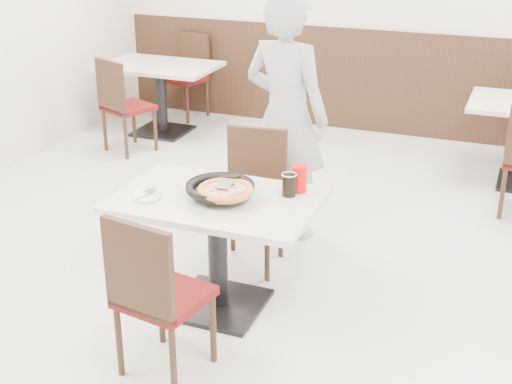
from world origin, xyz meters
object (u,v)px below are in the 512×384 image
(red_cup, at_px, (299,179))
(bg_chair_left_far, at_px, (185,77))
(diner_person, at_px, (286,117))
(bg_table_left, at_px, (161,99))
(main_table, at_px, (218,254))
(chair_far, at_px, (249,203))
(pizza_pan, at_px, (220,191))
(chair_near, at_px, (164,293))
(cola_glass, at_px, (289,185))
(bg_chair_left_near, at_px, (128,105))
(side_plate, at_px, (147,197))
(pizza, at_px, (226,193))

(red_cup, bearing_deg, bg_chair_left_far, 126.37)
(diner_person, bearing_deg, bg_table_left, -30.20)
(main_table, xyz_separation_m, diner_person, (0.02, 1.19, 0.54))
(chair_far, height_order, pizza_pan, chair_far)
(main_table, relative_size, pizza_pan, 3.40)
(chair_near, xyz_separation_m, pizza_pan, (0.02, 0.68, 0.32))
(red_cup, bearing_deg, chair_far, 145.52)
(chair_near, bearing_deg, bg_chair_left_far, 125.13)
(diner_person, height_order, bg_chair_left_far, diner_person)
(cola_glass, height_order, bg_chair_left_far, bg_chair_left_far)
(diner_person, distance_m, bg_table_left, 2.81)
(diner_person, bearing_deg, chair_far, 97.27)
(diner_person, bearing_deg, cola_glass, 121.87)
(bg_table_left, height_order, bg_chair_left_near, bg_chair_left_near)
(side_plate, xyz_separation_m, bg_chair_left_far, (-1.68, 3.80, -0.28))
(chair_far, height_order, diner_person, diner_person)
(red_cup, bearing_deg, pizza_pan, -146.13)
(cola_glass, distance_m, bg_chair_left_near, 3.30)
(chair_far, bearing_deg, bg_table_left, -55.46)
(chair_far, xyz_separation_m, cola_glass, (0.42, -0.40, 0.34))
(chair_near, distance_m, side_plate, 0.70)
(red_cup, bearing_deg, bg_table_left, 131.75)
(main_table, distance_m, pizza, 0.44)
(red_cup, xyz_separation_m, bg_chair_left_near, (-2.47, 2.11, -0.35))
(pizza, bearing_deg, chair_near, -97.05)
(pizza, height_order, bg_chair_left_near, bg_chair_left_near)
(chair_near, height_order, chair_far, same)
(pizza_pan, xyz_separation_m, red_cup, (0.40, 0.27, 0.04))
(chair_near, height_order, pizza, chair_near)
(main_table, distance_m, cola_glass, 0.62)
(red_cup, relative_size, bg_chair_left_near, 0.17)
(cola_glass, height_order, bg_table_left, cola_glass)
(cola_glass, distance_m, diner_person, 1.08)
(chair_far, height_order, bg_table_left, chair_far)
(cola_glass, xyz_separation_m, diner_person, (-0.37, 1.00, 0.10))
(pizza_pan, height_order, bg_table_left, pizza_pan)
(main_table, relative_size, chair_near, 1.26)
(main_table, relative_size, chair_far, 1.26)
(chair_far, distance_m, diner_person, 0.75)
(bg_table_left, bearing_deg, red_cup, -48.25)
(chair_near, xyz_separation_m, bg_chair_left_near, (-2.05, 3.06, 0.00))
(pizza_pan, xyz_separation_m, bg_table_left, (-2.06, 3.02, -0.42))
(pizza_pan, height_order, bg_chair_left_far, bg_chair_left_far)
(red_cup, height_order, diner_person, diner_person)
(side_plate, bearing_deg, bg_chair_left_near, 123.25)
(chair_far, distance_m, bg_chair_left_far, 3.67)
(diner_person, height_order, bg_table_left, diner_person)
(main_table, bearing_deg, side_plate, -156.77)
(main_table, distance_m, side_plate, 0.56)
(side_plate, xyz_separation_m, cola_glass, (0.77, 0.35, 0.06))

